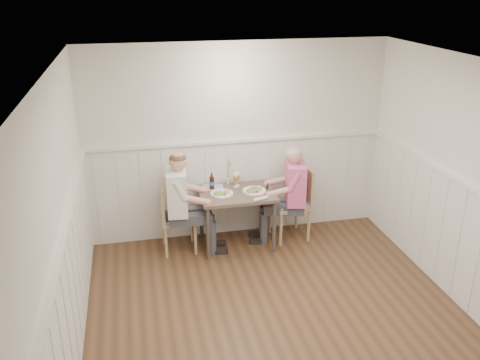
{
  "coord_description": "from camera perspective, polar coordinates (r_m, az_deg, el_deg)",
  "views": [
    {
      "loc": [
        -1.34,
        -4.02,
        3.31
      ],
      "look_at": [
        -0.1,
        1.64,
        1.0
      ],
      "focal_mm": 38.0,
      "sensor_mm": 36.0,
      "label": 1
    }
  ],
  "objects": [
    {
      "name": "ground_plane",
      "position": [
        5.37,
        4.98,
        -16.37
      ],
      "size": [
        4.5,
        4.5,
        0.0
      ],
      "primitive_type": "plane",
      "color": "#46301B"
    },
    {
      "name": "room_shell",
      "position": [
        4.6,
        5.59,
        -1.3
      ],
      "size": [
        4.04,
        4.54,
        2.6
      ],
      "color": "silver",
      "rests_on": "ground"
    },
    {
      "name": "wainscot",
      "position": [
        5.55,
        3.13,
        -6.48
      ],
      "size": [
        4.0,
        4.49,
        1.34
      ],
      "color": "silver",
      "rests_on": "ground"
    },
    {
      "name": "dining_table",
      "position": [
        6.55,
        -0.37,
        -2.2
      ],
      "size": [
        0.95,
        0.7,
        0.75
      ],
      "color": "#534941",
      "rests_on": "ground"
    },
    {
      "name": "chair_right",
      "position": [
        6.85,
        6.08,
        -2.24
      ],
      "size": [
        0.51,
        0.51,
        0.99
      ],
      "color": "#9C805A",
      "rests_on": "ground"
    },
    {
      "name": "chair_left",
      "position": [
        6.54,
        -7.42,
        -3.9
      ],
      "size": [
        0.44,
        0.44,
        0.92
      ],
      "color": "#9C805A",
      "rests_on": "ground"
    },
    {
      "name": "man_in_pink",
      "position": [
        6.74,
        5.78,
        -2.42
      ],
      "size": [
        0.68,
        0.49,
        1.35
      ],
      "color": "#3F3F47",
      "rests_on": "ground"
    },
    {
      "name": "diner_cream",
      "position": [
        6.43,
        -6.61,
        -3.52
      ],
      "size": [
        0.66,
        0.46,
        1.39
      ],
      "color": "#3F3F47",
      "rests_on": "ground"
    },
    {
      "name": "plate_man",
      "position": [
        6.52,
        1.55,
        -1.14
      ],
      "size": [
        0.3,
        0.3,
        0.08
      ],
      "color": "white",
      "rests_on": "dining_table"
    },
    {
      "name": "plate_diner",
      "position": [
        6.44,
        -2.16,
        -1.47
      ],
      "size": [
        0.29,
        0.29,
        0.07
      ],
      "color": "white",
      "rests_on": "dining_table"
    },
    {
      "name": "beer_glass_a",
      "position": [
        6.67,
        -0.31,
        0.33
      ],
      "size": [
        0.07,
        0.07,
        0.18
      ],
      "color": "silver",
      "rests_on": "dining_table"
    },
    {
      "name": "beer_glass_b",
      "position": [
        6.64,
        -0.49,
        0.22
      ],
      "size": [
        0.07,
        0.07,
        0.19
      ],
      "color": "silver",
      "rests_on": "dining_table"
    },
    {
      "name": "beer_bottle",
      "position": [
        6.58,
        -3.18,
        -0.25
      ],
      "size": [
        0.06,
        0.06,
        0.22
      ],
      "color": "black",
      "rests_on": "dining_table"
    },
    {
      "name": "rolled_napkin",
      "position": [
        6.28,
        2.33,
        -2.12
      ],
      "size": [
        0.2,
        0.1,
        0.04
      ],
      "color": "white",
      "rests_on": "dining_table"
    },
    {
      "name": "grass_vase",
      "position": [
        6.72,
        -1.4,
        0.9
      ],
      "size": [
        0.04,
        0.04,
        0.38
      ],
      "color": "silver",
      "rests_on": "dining_table"
    },
    {
      "name": "gingham_mat",
      "position": [
        6.67,
        -3.04,
        -0.84
      ],
      "size": [
        0.29,
        0.25,
        0.01
      ],
      "color": "#5469AD",
      "rests_on": "dining_table"
    }
  ]
}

